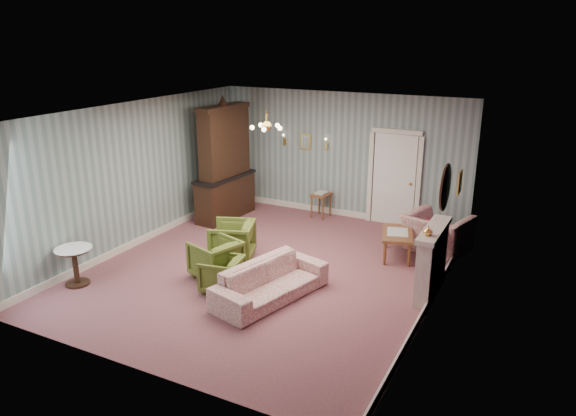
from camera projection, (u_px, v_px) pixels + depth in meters
The scene contains 27 objects.
floor at pixel (269, 269), 9.96m from camera, with size 7.00×7.00×0.00m, color #884F55.
ceiling at pixel (267, 111), 9.07m from camera, with size 7.00×7.00×0.00m, color white.
wall_back at pixel (341, 155), 12.48m from camera, with size 6.00×6.00×0.00m, color slate.
wall_front at pixel (128, 267), 6.55m from camera, with size 6.00×6.00×0.00m, color slate.
wall_left at pixel (137, 174), 10.81m from camera, with size 7.00×7.00×0.00m, color slate.
wall_right at pixel (440, 219), 8.22m from camera, with size 7.00×7.00×0.00m, color slate.
wall_right_floral at pixel (439, 219), 8.23m from camera, with size 7.00×7.00×0.00m, color #AD5678.
door at pixel (394, 178), 12.00m from camera, with size 1.12×0.12×2.16m, color white, non-canonical shape.
olive_chair_a at pixel (222, 272), 9.06m from camera, with size 0.63×0.59×0.65m, color #556322.
olive_chair_b at pixel (216, 257), 9.53m from camera, with size 0.75×0.70×0.77m, color #556322.
olive_chair_c at pixel (232, 239), 10.31m from camera, with size 0.79×0.74×0.81m, color #556322.
sofa_chintz at pixel (270, 276), 8.76m from camera, with size 2.06×0.60×0.80m, color #993D4C.
wingback_chair at pixel (438, 227), 10.65m from camera, with size 1.15×0.75×1.01m, color #993D4C.
dresser at pixel (224, 159), 12.33m from camera, with size 0.58×1.67×2.79m, color black, non-canonical shape.
fireplace at pixel (432, 261), 8.89m from camera, with size 0.30×1.40×1.16m, color beige, non-canonical shape.
mantel_vase at pixel (428, 231), 8.36m from camera, with size 0.15×0.15×0.15m, color gold.
oval_mirror at pixel (445, 187), 8.45m from camera, with size 0.04×0.76×0.84m, color white, non-canonical shape.
framed_print at pixel (460, 182), 9.67m from camera, with size 0.04×0.34×0.42m, color gold, non-canonical shape.
coffee_table at pixel (397, 244), 10.43m from camera, with size 0.56×1.01×0.51m, color brown, non-canonical shape.
side_table_black at pixel (432, 250), 10.02m from camera, with size 0.42×0.42×0.63m, color black, non-canonical shape.
pedestal_table at pixel (75, 266), 9.26m from camera, with size 0.62×0.62×0.68m, color black, non-canonical shape.
nesting_table at pixel (321, 204), 12.68m from camera, with size 0.38×0.48×0.63m, color brown, non-canonical shape.
gilt_mirror_back at pixel (305, 142), 12.76m from camera, with size 0.28×0.06×0.36m, color gold, non-canonical shape.
sconce_left at pixel (284, 140), 12.98m from camera, with size 0.16×0.12×0.30m, color gold, non-canonical shape.
sconce_right at pixel (326, 144), 12.50m from camera, with size 0.16×0.12×0.30m, color gold, non-canonical shape.
chandelier at pixel (267, 127), 9.15m from camera, with size 0.56×0.56×0.36m, color gold, non-canonical shape.
burgundy_cushion at pixel (433, 230), 10.55m from camera, with size 0.38×0.10×0.38m, color maroon.
Camera 1 is at (4.46, -7.97, 4.16)m, focal length 33.68 mm.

